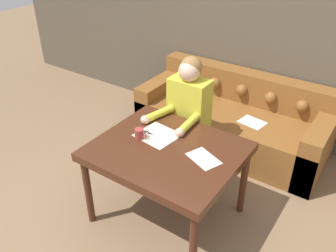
{
  "coord_description": "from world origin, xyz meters",
  "views": [
    {
      "loc": [
        1.22,
        -1.76,
        2.35
      ],
      "look_at": [
        -0.19,
        0.28,
        0.83
      ],
      "focal_mm": 38.0,
      "sensor_mm": 36.0,
      "label": 1
    }
  ],
  "objects_px": {
    "person": "(188,120)",
    "scissors": "(149,133)",
    "mug": "(140,134)",
    "dining_table": "(167,156)",
    "couch": "(233,121)"
  },
  "relations": [
    {
      "from": "scissors",
      "to": "couch",
      "type": "bearing_deg",
      "value": 81.31
    },
    {
      "from": "dining_table",
      "to": "mug",
      "type": "relative_size",
      "value": 10.14
    },
    {
      "from": "couch",
      "to": "scissors",
      "type": "xyz_separation_m",
      "value": [
        -0.2,
        -1.3,
        0.44
      ]
    },
    {
      "from": "dining_table",
      "to": "person",
      "type": "distance_m",
      "value": 0.64
    },
    {
      "from": "dining_table",
      "to": "scissors",
      "type": "bearing_deg",
      "value": 160.1
    },
    {
      "from": "dining_table",
      "to": "scissors",
      "type": "xyz_separation_m",
      "value": [
        -0.24,
        0.09,
        0.08
      ]
    },
    {
      "from": "person",
      "to": "scissors",
      "type": "xyz_separation_m",
      "value": [
        -0.06,
        -0.53,
        0.11
      ]
    },
    {
      "from": "scissors",
      "to": "mug",
      "type": "height_order",
      "value": "mug"
    },
    {
      "from": "person",
      "to": "mug",
      "type": "relative_size",
      "value": 11.13
    },
    {
      "from": "scissors",
      "to": "mug",
      "type": "relative_size",
      "value": 1.92
    },
    {
      "from": "person",
      "to": "mug",
      "type": "bearing_deg",
      "value": -97.45
    },
    {
      "from": "couch",
      "to": "person",
      "type": "xyz_separation_m",
      "value": [
        -0.14,
        -0.77,
        0.34
      ]
    },
    {
      "from": "person",
      "to": "scissors",
      "type": "relative_size",
      "value": 5.81
    },
    {
      "from": "dining_table",
      "to": "couch",
      "type": "height_order",
      "value": "couch"
    },
    {
      "from": "dining_table",
      "to": "person",
      "type": "xyz_separation_m",
      "value": [
        -0.18,
        0.62,
        -0.03
      ]
    }
  ]
}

